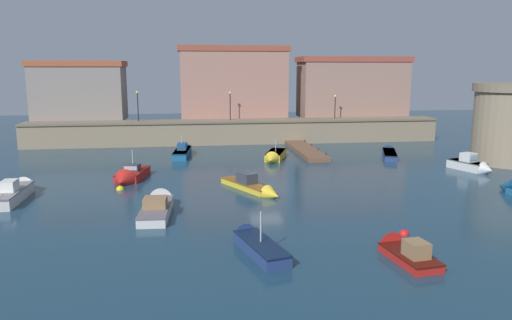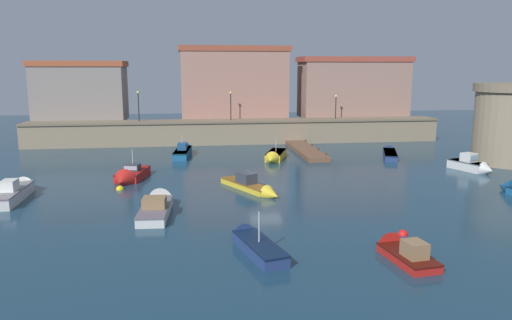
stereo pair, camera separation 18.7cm
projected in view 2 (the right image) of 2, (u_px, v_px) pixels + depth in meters
ground_plane at (266, 189)px, 38.18m from camera, size 133.58×133.58×0.00m
quay_wall at (237, 131)px, 61.27m from camera, size 51.48×3.73×2.94m
old_town_backdrop at (239, 86)px, 64.71m from camera, size 49.46×6.04×9.47m
fortress_tower at (512, 123)px, 47.77m from camera, size 7.66×7.66×7.89m
pier_dock at (306, 150)px, 54.73m from camera, size 2.34×12.32×0.70m
quay_lamp_0 at (138, 101)px, 58.99m from camera, size 0.32×0.32×3.67m
quay_lamp_1 at (231, 101)px, 60.46m from camera, size 0.32×0.32×3.54m
quay_lamp_2 at (336, 103)px, 62.26m from camera, size 0.32×0.32×3.04m
moored_boat_0 at (275, 156)px, 49.99m from camera, size 3.36×5.95×2.42m
moored_boat_1 at (184, 151)px, 53.00m from camera, size 2.14×7.22×2.67m
moored_boat_2 at (390, 153)px, 52.49m from camera, size 3.48×6.91×1.18m
moored_boat_3 at (253, 242)px, 25.41m from camera, size 2.71×5.86×2.54m
moored_boat_4 at (400, 250)px, 24.33m from camera, size 2.06×4.56×1.72m
moored_boat_5 at (157, 205)px, 32.22m from camera, size 2.08×6.88×1.77m
moored_boat_6 at (472, 165)px, 44.66m from camera, size 2.84×4.63×1.87m
moored_boat_7 at (129, 176)px, 40.89m from camera, size 2.88×5.77×3.04m
moored_boat_10 at (253, 186)px, 37.38m from camera, size 4.31×6.74×1.66m
moored_boat_11 at (15, 191)px, 35.48m from camera, size 1.65×7.09×1.87m
mooring_buoy_0 at (403, 235)px, 27.61m from camera, size 0.58×0.58×0.58m
mooring_buoy_1 at (120, 190)px, 37.91m from camera, size 0.62×0.62×0.62m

